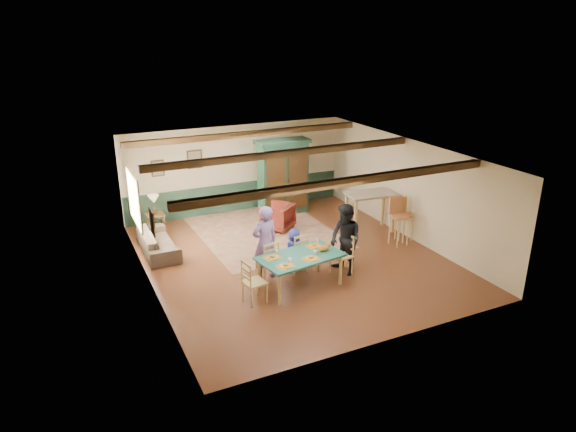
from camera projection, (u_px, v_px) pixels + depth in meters
name	position (u px, v px, depth m)	size (l,w,h in m)	color
floor	(293.00, 258.00, 12.92)	(8.00, 8.00, 0.00)	#522717
wall_back	(236.00, 169.00, 15.84)	(7.00, 0.02, 2.70)	beige
wall_left	(147.00, 231.00, 11.04)	(0.02, 8.00, 2.70)	beige
wall_right	(409.00, 189.00, 13.86)	(0.02, 8.00, 2.70)	beige
ceiling	(293.00, 153.00, 11.98)	(7.00, 8.00, 0.02)	beige
wainscot_back	(238.00, 197.00, 16.14)	(6.95, 0.03, 0.90)	#1A3124
ceiling_beam_front	(344.00, 182.00, 10.07)	(6.95, 0.16, 0.16)	black
ceiling_beam_mid	(286.00, 153.00, 12.35)	(6.95, 0.16, 0.16)	black
ceiling_beam_back	(247.00, 134.00, 14.56)	(6.95, 0.16, 0.16)	black
window_left	(134.00, 199.00, 12.43)	(0.06, 1.60, 1.30)	white
picture_left_wall	(152.00, 222.00, 10.41)	(0.04, 0.42, 0.52)	gray
picture_back_a	(195.00, 159.00, 15.14)	(0.45, 0.04, 0.55)	gray
picture_back_b	(158.00, 168.00, 14.75)	(0.38, 0.04, 0.48)	gray
dining_table	(300.00, 272.00, 11.35)	(1.84, 1.02, 0.77)	#1E6051
dining_chair_far_left	(267.00, 260.00, 11.67)	(0.43, 0.45, 0.97)	tan
dining_chair_far_right	(296.00, 252.00, 12.10)	(0.43, 0.45, 0.97)	tan
dining_chair_end_left	(255.00, 281.00, 10.70)	(0.43, 0.45, 0.97)	tan
dining_chair_end_right	(341.00, 255.00, 11.94)	(0.43, 0.45, 0.97)	tan
person_man	(265.00, 243.00, 11.60)	(0.64, 0.42, 1.76)	#7E63AB
person_woman	(345.00, 240.00, 11.87)	(0.82, 0.64, 1.68)	black
person_child	(294.00, 249.00, 12.16)	(0.50, 0.33, 1.03)	navy
cat	(324.00, 248.00, 11.41)	(0.37, 0.14, 0.18)	#C37322
place_setting_near_left	(286.00, 264.00, 10.71)	(0.41, 0.31, 0.11)	gold
place_setting_near_center	(311.00, 256.00, 11.06)	(0.41, 0.31, 0.11)	gold
place_setting_far_left	(273.00, 255.00, 11.10)	(0.41, 0.31, 0.11)	gold
place_setting_far_right	(314.00, 244.00, 11.70)	(0.41, 0.31, 0.11)	gold
area_rug	(265.00, 232.00, 14.53)	(3.57, 4.24, 0.01)	tan
armoire	(283.00, 177.00, 15.68)	(1.63, 0.65, 2.31)	#153526
armchair	(277.00, 217.00, 14.66)	(0.80, 0.82, 0.75)	#43100D
sofa	(158.00, 242.00, 13.16)	(1.98, 0.78, 0.58)	#382D23
end_table	(156.00, 224.00, 14.35)	(0.48, 0.48, 0.59)	black
table_lamp	(154.00, 205.00, 14.15)	(0.30, 0.30, 0.54)	#CEC085
counter_table	(370.00, 212.00, 14.45)	(1.36, 0.79, 1.13)	#B9AC90
bar_stool_left	(399.00, 222.00, 13.53)	(0.45, 0.50, 1.28)	#BE7C4A
bar_stool_right	(404.00, 220.00, 13.83)	(0.41, 0.46, 1.17)	#BE7C4A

